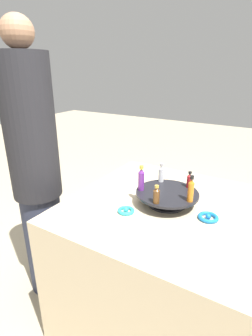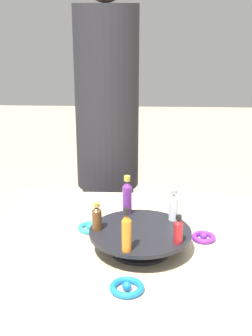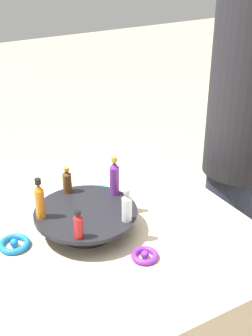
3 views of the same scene
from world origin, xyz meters
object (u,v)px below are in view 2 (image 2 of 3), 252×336
(ribbon_bow_teal, at_px, (90,227))
(bottle_clear, at_px, (174,206))
(ribbon_bow_blue, at_px, (127,287))
(bottle_brown, at_px, (97,218))
(person_figure, at_px, (108,154))
(bottle_red, at_px, (178,230))
(ribbon_bow_purple, at_px, (204,237))
(display_stand, at_px, (140,237))
(bottle_orange, at_px, (127,232))
(bottle_purple, at_px, (127,196))

(ribbon_bow_teal, bearing_deg, bottle_clear, -101.19)
(ribbon_bow_teal, distance_m, ribbon_bow_blue, 0.38)
(bottle_brown, bearing_deg, person_figure, 2.24)
(bottle_red, bearing_deg, ribbon_bow_purple, -31.38)
(display_stand, relative_size, person_figure, 0.19)
(bottle_clear, bearing_deg, bottle_brown, 110.08)
(bottle_clear, height_order, ribbon_bow_teal, bottle_clear)
(display_stand, bearing_deg, ribbon_bow_blue, 171.73)
(bottle_orange, height_order, bottle_red, bottle_orange)
(display_stand, bearing_deg, person_figure, 11.99)
(person_figure, bearing_deg, display_stand, 0.00)
(bottle_brown, xyz_separation_m, ribbon_bow_blue, (-0.21, -0.10, -0.10))
(ribbon_bow_purple, height_order, person_figure, person_figure)
(bottle_clear, xyz_separation_m, bottle_purple, (0.04, 0.15, 0.01))
(display_stand, xyz_separation_m, bottle_clear, (0.08, -0.10, 0.07))
(display_stand, relative_size, ribbon_bow_teal, 3.85)
(bottle_purple, distance_m, ribbon_bow_purple, 0.28)
(bottle_clear, relative_size, ribbon_bow_blue, 1.10)
(bottle_brown, relative_size, ribbon_bow_blue, 0.95)
(person_figure, bearing_deg, ribbon_bow_blue, -4.42)
(bottle_brown, distance_m, ribbon_bow_purple, 0.36)
(display_stand, xyz_separation_m, bottle_brown, (-0.00, 0.13, 0.06))
(ribbon_bow_teal, height_order, ribbon_bow_purple, same)
(bottle_orange, relative_size, ribbon_bow_purple, 1.65)
(bottle_red, height_order, ribbon_bow_purple, bottle_red)
(bottle_brown, distance_m, bottle_red, 0.25)
(bottle_purple, bearing_deg, person_figure, 10.35)
(bottle_clear, distance_m, person_figure, 0.73)
(bottle_purple, xyz_separation_m, ribbon_bow_teal, (0.01, 0.13, -0.12))
(person_figure, bearing_deg, bottle_clear, 9.34)
(ribbon_bow_blue, distance_m, ribbon_bow_purple, 0.38)
(bottle_orange, xyz_separation_m, bottle_purple, (0.25, 0.01, 0.00))
(display_stand, bearing_deg, bottle_orange, 164.08)
(bottle_orange, xyz_separation_m, ribbon_bow_blue, (-0.09, -0.00, -0.12))
(bottle_clear, bearing_deg, ribbon_bow_blue, 155.60)
(bottle_clear, xyz_separation_m, ribbon_bow_purple, (-0.00, -0.10, -0.11))
(bottle_clear, height_order, ribbon_bow_blue, bottle_clear)
(display_stand, distance_m, bottle_purple, 0.16)
(display_stand, distance_m, ribbon_bow_purple, 0.22)
(bottle_brown, distance_m, ribbon_bow_blue, 0.26)
(bottle_clear, relative_size, ribbon_bow_teal, 1.27)
(ribbon_bow_blue, bearing_deg, ribbon_bow_purple, -38.27)
(ribbon_bow_blue, height_order, ribbon_bow_purple, ribbon_bow_blue)
(display_stand, height_order, bottle_orange, bottle_orange)
(bottle_brown, xyz_separation_m, bottle_purple, (0.13, -0.09, 0.02))
(bottle_clear, bearing_deg, bottle_purple, 74.08)
(person_figure, bearing_deg, bottle_red, 6.00)
(bottle_brown, distance_m, bottle_purple, 0.16)
(bottle_brown, height_order, bottle_orange, bottle_orange)
(display_stand, height_order, ribbon_bow_teal, display_stand)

